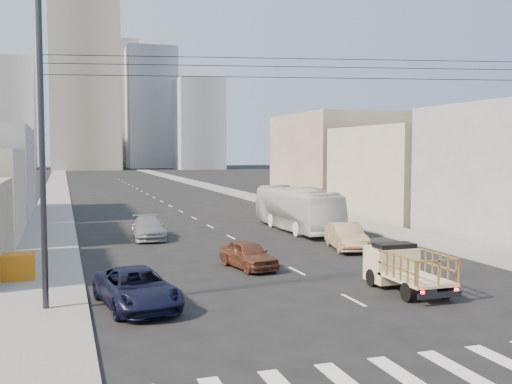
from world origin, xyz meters
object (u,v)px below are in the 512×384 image
city_bus (297,209)px  sedan_grey (148,228)px  navy_pickup (137,288)px  streetlamp_left (45,135)px  flatbed_pickup (405,265)px  sedan_tan (346,237)px  sedan_brown (248,255)px  crate_stack (14,267)px

city_bus → sedan_grey: city_bus is taller
navy_pickup → streetlamp_left: bearing=163.1°
flatbed_pickup → sedan_grey: flatbed_pickup is taller
navy_pickup → sedan_tan: (13.42, 9.45, 0.05)m
city_bus → sedan_grey: size_ratio=2.29×
flatbed_pickup → city_bus: (2.82, 19.17, 0.50)m
flatbed_pickup → streetlamp_left: bearing=174.8°
city_bus → flatbed_pickup: bearing=-98.2°
sedan_brown → sedan_grey: (-3.38, 11.58, 0.03)m
crate_stack → navy_pickup: bearing=-52.4°
navy_pickup → sedan_tan: size_ratio=1.10×
city_bus → streetlamp_left: streetlamp_left is taller
sedan_grey → sedan_brown: bearing=-70.9°
sedan_brown → crate_stack: 10.93m
streetlamp_left → flatbed_pickup: bearing=-5.2°
streetlamp_left → crate_stack: bearing=105.8°
sedan_grey → navy_pickup: bearing=-96.3°
flatbed_pickup → crate_stack: size_ratio=2.45×
navy_pickup → sedan_grey: navy_pickup is taller
city_bus → sedan_tan: size_ratio=2.42×
streetlamp_left → sedan_brown: bearing=29.9°
sedan_tan → sedan_grey: (-10.62, 7.95, -0.05)m
navy_pickup → sedan_tan: 16.42m
sedan_brown → sedan_tan: 8.10m
navy_pickup → streetlamp_left: 6.53m
city_bus → sedan_brown: size_ratio=2.79×
city_bus → sedan_tan: city_bus is taller
city_bus → crate_stack: bearing=-146.5°
flatbed_pickup → sedan_brown: bearing=125.9°
city_bus → sedan_grey: bearing=-174.9°
sedan_grey → sedan_tan: bearing=-34.0°
sedan_brown → sedan_tan: sedan_tan is taller
flatbed_pickup → sedan_tan: bearing=76.8°
sedan_tan → sedan_grey: sedan_tan is taller
sedan_grey → crate_stack: (-7.54, -11.25, -0.04)m
flatbed_pickup → sedan_tan: 10.56m
city_bus → crate_stack: (-18.56, -12.19, -0.91)m
flatbed_pickup → streetlamp_left: streetlamp_left is taller
flatbed_pickup → sedan_grey: 19.99m
streetlamp_left → sedan_tan: bearing=28.5°
flatbed_pickup → sedan_brown: flatbed_pickup is taller
flatbed_pickup → crate_stack: (-15.74, 6.98, -0.40)m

